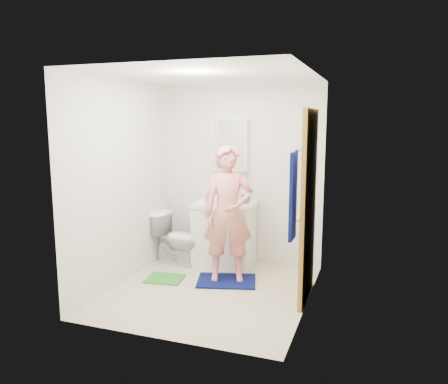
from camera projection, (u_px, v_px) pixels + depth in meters
The scene contains 22 objects.
floor at pixel (210, 291), 5.01m from camera, with size 2.20×2.40×0.02m, color beige.
ceiling at pixel (209, 74), 4.61m from camera, with size 2.20×2.40×0.02m, color white.
wall_back at pixel (242, 174), 5.94m from camera, with size 2.20×0.02×2.40m, color silver.
wall_front at pixel (158, 208), 3.68m from camera, with size 2.20×0.02×2.40m, color silver.
wall_left at pixel (123, 182), 5.17m from camera, with size 0.02×2.40×2.40m, color silver.
wall_right at pixel (311, 193), 4.45m from camera, with size 0.02×2.40×2.40m, color silver.
vanity_cabinet at pixel (224, 236), 5.84m from camera, with size 0.75×0.55×0.80m, color white.
countertop at pixel (224, 204), 5.77m from camera, with size 0.79×0.59×0.05m, color white.
sink_basin at pixel (224, 203), 5.77m from camera, with size 0.40×0.40×0.03m, color white.
faucet at pixel (229, 196), 5.93m from camera, with size 0.03×0.03×0.12m, color silver.
medicine_cabinet at pixel (230, 145), 5.85m from camera, with size 0.50×0.12×0.70m, color white.
mirror_panel at pixel (228, 145), 5.80m from camera, with size 0.46×0.01×0.66m, color white.
door at pixel (308, 206), 4.63m from camera, with size 0.05×0.80×2.05m, color #A87A2E.
door_knob at pixel (299, 219), 4.36m from camera, with size 0.07×0.07×0.07m, color gold.
towel at pixel (293, 196), 3.93m from camera, with size 0.03×0.24×0.80m, color #081150.
towel_hook at pixel (299, 150), 3.85m from camera, with size 0.02×0.02×0.06m, color silver.
toilet at pixel (177, 238), 5.90m from camera, with size 0.39×0.68×0.70m, color white.
bath_mat at pixel (227, 281), 5.27m from camera, with size 0.70×0.50×0.02m, color #081150.
green_rug at pixel (165, 279), 5.35m from camera, with size 0.44×0.37×0.02m, color green.
soap_dispenser at pixel (209, 196), 5.75m from camera, with size 0.08×0.08×0.18m, color #C85D74.
toothbrush_cup at pixel (246, 199), 5.73m from camera, with size 0.13×0.13×0.10m, color #844598.
man at pixel (228, 214), 5.17m from camera, with size 0.59×0.39×1.62m, color #DD817C.
Camera 1 is at (1.73, -4.43, 1.93)m, focal length 35.00 mm.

